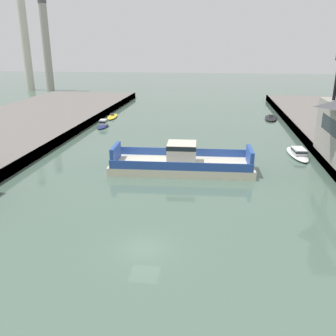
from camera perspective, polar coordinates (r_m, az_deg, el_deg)
name	(u,v)px	position (r m, az deg, el deg)	size (l,w,h in m)	color
ground_plane	(144,249)	(31.28, -3.78, -12.46)	(400.00, 400.00, 0.00)	#4C6656
chain_ferry	(182,162)	(49.09, 2.14, 0.89)	(19.27, 7.50, 3.84)	beige
moored_boat_near_left	(103,124)	(77.02, -10.13, 6.75)	(2.00, 5.25, 1.51)	navy
moored_boat_near_right	(271,118)	(87.45, 15.78, 7.56)	(3.70, 8.49, 1.04)	black
moored_boat_mid_left	(112,117)	(86.98, -8.69, 7.96)	(2.67, 7.35, 0.96)	yellow
moored_boat_mid_right	(298,153)	(58.99, 19.63, 2.21)	(3.10, 8.49, 1.37)	white
smokestack_distant_a	(46,43)	(143.32, -18.52, 18.09)	(2.91, 2.91, 31.64)	#9E998E
smokestack_distant_b	(24,33)	(148.10, -21.53, 18.98)	(3.08, 3.08, 37.83)	beige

